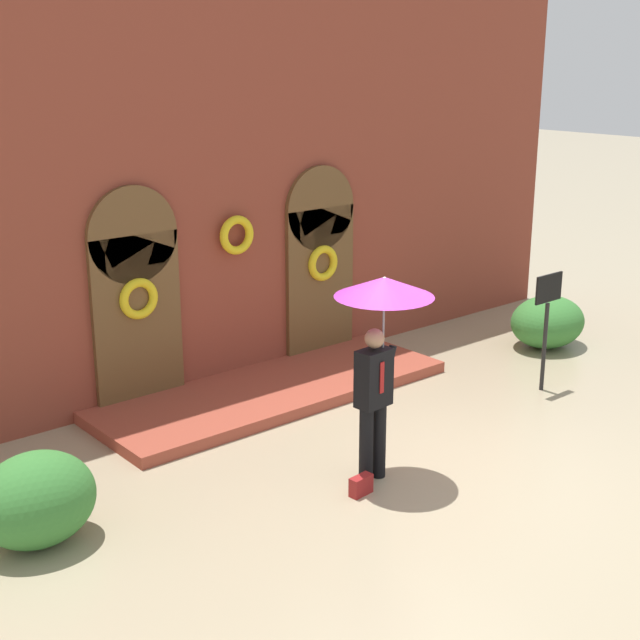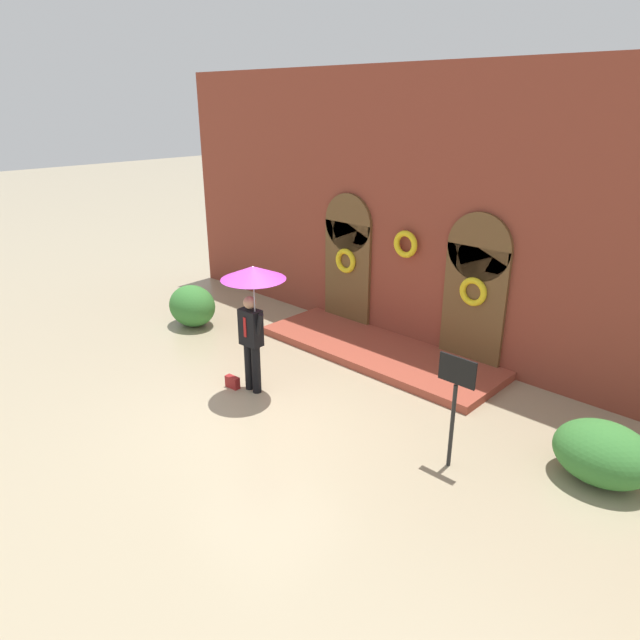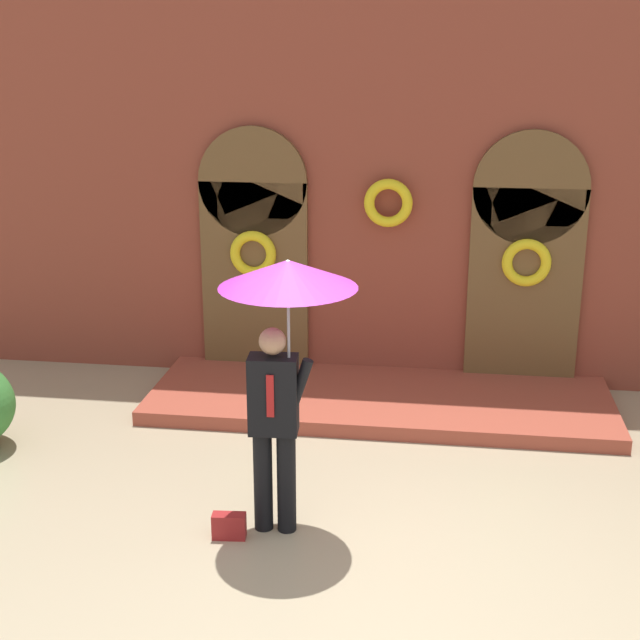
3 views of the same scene
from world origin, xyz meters
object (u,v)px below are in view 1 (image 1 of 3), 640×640
Objects in this scene: shrub_left at (37,500)px; shrub_right at (548,322)px; person_with_umbrella at (381,317)px; handbag at (361,485)px; sign_post at (547,313)px.

shrub_right is (8.96, 0.51, -0.05)m from shrub_left.
person_with_umbrella is 1.87m from handbag.
shrub_left is at bearing 162.74° from person_with_umbrella.
sign_post reaches higher than shrub_right.
handbag is 4.33m from sign_post.
handbag is 0.16× the size of sign_post.
sign_post reaches higher than shrub_left.
handbag is at bearing -156.22° from person_with_umbrella.
shrub_left is at bearing -176.77° from shrub_right.
sign_post is 2.17m from shrub_right.
handbag is at bearing -170.94° from sign_post.
person_with_umbrella is 3.80m from sign_post.
sign_post is (3.70, 0.46, -0.75)m from person_with_umbrella.
handbag is at bearing -162.70° from shrub_right.
handbag is 0.24× the size of shrub_left.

